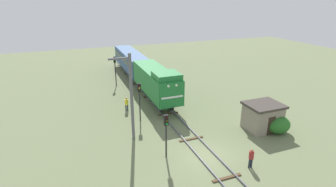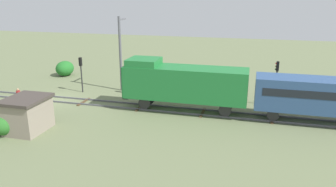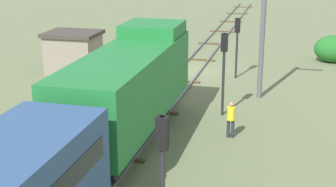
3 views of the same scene
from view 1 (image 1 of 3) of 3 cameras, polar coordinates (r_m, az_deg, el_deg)
ground_plane at (r=22.77m, az=8.45°, el=-13.41°), size 108.25×108.25×0.00m
railway_track at (r=22.73m, az=8.46°, el=-13.26°), size 2.40×72.17×0.16m
locomotive at (r=32.52m, az=-2.58°, el=2.81°), size 2.90×11.60×4.60m
passenger_car_leading at (r=45.00m, az=-8.05°, el=7.27°), size 2.84×14.00×3.66m
traffic_signal_near at (r=21.08m, az=-0.40°, el=-7.56°), size 0.32×0.34×3.86m
traffic_signal_mid at (r=27.35m, az=-6.24°, el=-0.39°), size 0.32×0.34×4.23m
traffic_signal_far at (r=39.32m, az=-11.47°, el=5.94°), size 0.32×0.34×4.39m
worker_near_track at (r=21.69m, az=17.66°, el=-13.00°), size 0.38×0.38×1.70m
worker_by_signal at (r=30.60m, az=-9.01°, el=-2.13°), size 0.38×0.38×1.70m
catenary_mast at (r=23.37m, az=-8.09°, el=-0.52°), size 1.94×0.28×8.15m
relay_hut at (r=27.75m, az=19.89°, el=-4.70°), size 3.50×2.90×2.74m
bush_near at (r=27.65m, az=19.61°, el=-5.81°), size 2.57×2.10×1.87m
bush_mid at (r=27.80m, az=22.89°, el=-6.28°), size 2.38×1.95×1.73m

